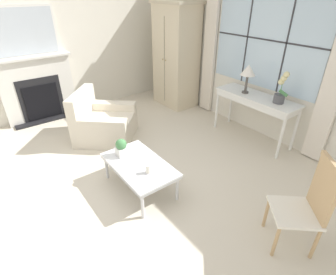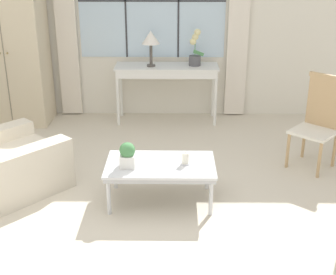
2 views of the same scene
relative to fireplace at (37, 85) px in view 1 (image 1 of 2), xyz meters
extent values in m
plane|color=beige|center=(2.91, 0.06, -0.73)|extent=(14.00, 14.00, 0.00)
cube|color=silver|center=(2.91, 3.09, 0.67)|extent=(7.20, 0.06, 2.80)
cube|color=silver|center=(2.91, 3.06, 0.92)|extent=(2.05, 0.01, 1.57)
cube|color=#2D2D33|center=(2.54, 3.05, 0.92)|extent=(0.02, 0.02, 1.57)
cube|color=#2D2D33|center=(3.28, 3.05, 0.92)|extent=(0.02, 0.02, 1.57)
cube|color=#2D2D33|center=(2.91, 3.05, 0.92)|extent=(2.05, 0.02, 0.02)
cube|color=silver|center=(1.70, 3.01, 0.58)|extent=(0.29, 0.06, 2.58)
cube|color=silver|center=(4.12, 3.01, 0.58)|extent=(0.29, 0.06, 2.58)
cube|color=silver|center=(-0.12, 0.66, 0.67)|extent=(0.06, 7.20, 2.80)
cube|color=black|center=(0.08, 0.00, -0.71)|extent=(0.34, 1.21, 0.04)
cube|color=silver|center=(0.00, 0.00, -0.11)|extent=(0.18, 1.34, 1.24)
cube|color=silver|center=(0.03, 0.00, 0.53)|extent=(0.24, 1.42, 0.04)
cube|color=black|center=(0.10, 0.00, -0.33)|extent=(0.02, 0.65, 0.68)
cube|color=black|center=(0.09, 0.00, -0.27)|extent=(0.01, 0.81, 0.84)
cube|color=silver|center=(-0.07, 0.00, 0.97)|extent=(0.04, 1.18, 0.88)
cube|color=silver|center=(-0.05, 0.00, 0.97)|extent=(0.01, 1.10, 0.80)
cube|color=beige|center=(0.99, 2.70, 0.33)|extent=(0.92, 0.61, 2.11)
cube|color=#BCAE92|center=(0.99, 2.70, 1.41)|extent=(1.00, 0.67, 0.06)
cube|color=gray|center=(0.99, 2.39, 0.29)|extent=(0.01, 0.01, 1.77)
sphere|color=#997F4C|center=(0.94, 2.39, 0.33)|extent=(0.03, 0.03, 0.03)
sphere|color=#997F4C|center=(1.04, 2.39, 0.33)|extent=(0.03, 0.03, 0.03)
cube|color=white|center=(3.12, 2.76, 0.07)|extent=(1.44, 0.48, 0.03)
cube|color=white|center=(3.12, 2.76, 0.00)|extent=(1.38, 0.46, 0.10)
cylinder|color=white|center=(2.44, 2.56, -0.34)|extent=(0.04, 0.04, 0.78)
cylinder|color=white|center=(3.80, 2.56, -0.34)|extent=(0.04, 0.04, 0.78)
cylinder|color=white|center=(2.44, 2.96, -0.34)|extent=(0.04, 0.04, 0.78)
cylinder|color=white|center=(3.80, 2.96, -0.34)|extent=(0.04, 0.04, 0.78)
cylinder|color=#4C4742|center=(2.90, 2.71, 0.09)|extent=(0.12, 0.12, 0.02)
cylinder|color=#4C4742|center=(2.90, 2.71, 0.25)|extent=(0.04, 0.04, 0.29)
cone|color=white|center=(2.90, 2.71, 0.48)|extent=(0.25, 0.25, 0.18)
cylinder|color=#4C4C51|center=(3.51, 2.77, 0.15)|extent=(0.17, 0.17, 0.14)
cylinder|color=#47844C|center=(3.51, 2.77, 0.39)|extent=(0.01, 0.01, 0.35)
cube|color=#47844C|center=(3.56, 2.77, 0.26)|extent=(0.16, 0.02, 0.09)
sphere|color=beige|center=(3.48, 2.78, 0.41)|extent=(0.09, 0.09, 0.09)
sphere|color=beige|center=(3.51, 2.78, 0.48)|extent=(0.09, 0.09, 0.09)
sphere|color=beige|center=(3.54, 2.78, 0.54)|extent=(0.09, 0.09, 0.09)
cube|color=beige|center=(1.53, 0.69, -0.53)|extent=(1.32, 1.32, 0.40)
cube|color=beige|center=(1.26, 0.39, -0.10)|extent=(0.79, 0.74, 0.46)
cube|color=beige|center=(1.26, 0.93, -0.46)|extent=(0.79, 0.83, 0.54)
cube|color=beige|center=(1.80, 0.44, -0.46)|extent=(0.79, 0.83, 0.54)
cube|color=white|center=(4.78, 1.22, -0.30)|extent=(0.62, 0.62, 0.03)
cube|color=tan|center=(4.92, 1.37, -0.01)|extent=(0.33, 0.30, 0.56)
cube|color=tan|center=(4.92, 1.37, 0.29)|extent=(0.35, 0.32, 0.05)
cylinder|color=tan|center=(4.80, 0.96, -0.52)|extent=(0.04, 0.04, 0.41)
cylinder|color=tan|center=(4.51, 1.21, -0.52)|extent=(0.04, 0.04, 0.41)
cylinder|color=tan|center=(5.05, 1.24, -0.52)|extent=(0.04, 0.04, 0.41)
cylinder|color=tan|center=(4.77, 1.49, -0.52)|extent=(0.04, 0.04, 0.41)
cube|color=silver|center=(3.09, 0.43, -0.33)|extent=(1.05, 0.62, 0.03)
cube|color=#B1B3B8|center=(3.09, 0.43, -0.37)|extent=(1.03, 0.60, 0.04)
cylinder|color=silver|center=(2.62, 0.17, -0.54)|extent=(0.04, 0.04, 0.38)
cylinder|color=silver|center=(3.57, 0.17, -0.54)|extent=(0.04, 0.04, 0.38)
cylinder|color=silver|center=(2.62, 0.69, -0.54)|extent=(0.04, 0.04, 0.38)
cylinder|color=silver|center=(3.57, 0.69, -0.54)|extent=(0.04, 0.04, 0.38)
cube|color=white|center=(2.79, 0.35, -0.26)|extent=(0.14, 0.14, 0.12)
sphere|color=#47844C|center=(2.79, 0.35, -0.15)|extent=(0.15, 0.15, 0.15)
cylinder|color=silver|center=(3.33, 0.42, -0.32)|extent=(0.09, 0.09, 0.01)
cylinder|color=white|center=(3.33, 0.42, -0.26)|extent=(0.07, 0.07, 0.11)
cylinder|color=black|center=(3.33, 0.42, -0.20)|extent=(0.00, 0.00, 0.01)
camera|label=1|loc=(5.54, -0.94, 1.67)|focal=28.00mm
camera|label=2|loc=(3.22, -3.65, 1.61)|focal=50.00mm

